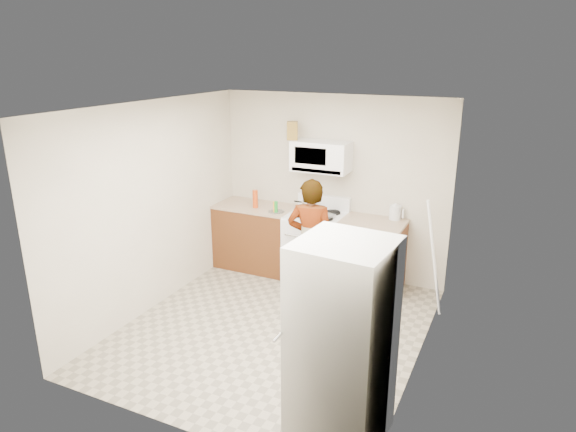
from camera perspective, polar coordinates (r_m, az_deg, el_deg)
The scene contains 20 objects.
floor at distance 6.01m, azimuth -1.51°, elevation -12.38°, with size 3.60×3.60×0.00m, color gray.
back_wall at distance 7.06m, azimuth 4.93°, elevation 3.23°, with size 3.20×0.02×2.50m, color beige.
right_wall at distance 5.02m, azimuth 14.87°, elevation -3.48°, with size 0.02×3.60×2.50m, color beige.
cabinet_left at distance 7.45m, azimuth -3.56°, elevation -2.39°, with size 1.12×0.62×0.90m, color #592C15.
counter_left at distance 7.31m, azimuth -3.63°, elevation 1.05°, with size 1.14×0.64×0.04m, color tan.
cabinet_right at distance 6.85m, azimuth 9.22°, elevation -4.48°, with size 0.80×0.62×0.90m, color #592C15.
counter_right at distance 6.69m, azimuth 9.42°, elevation -0.77°, with size 0.82×0.64×0.04m, color tan.
gas_range at distance 7.06m, azimuth 3.13°, elevation -3.26°, with size 0.76×0.65×1.13m.
microwave at distance 6.83m, azimuth 3.71°, elevation 6.64°, with size 0.76×0.38×0.40m, color white.
person at distance 6.29m, azimuth 2.53°, elevation -2.91°, with size 0.58×0.38×1.60m, color tan.
fridge at distance 4.14m, azimuth 6.03°, elevation -13.91°, with size 0.70×0.70×1.70m, color #BBBCB7.
kettle at distance 6.80m, azimuth 11.83°, elevation 0.38°, with size 0.15×0.15×0.18m, color silver.
jug at distance 6.89m, azimuth 0.49°, elevation 9.47°, with size 0.14×0.14×0.24m, color brown.
saucepan at distance 7.02m, azimuth 2.36°, elevation 1.16°, with size 0.21×0.21×0.11m, color silver.
tray at distance 6.78m, azimuth 4.10°, elevation 0.03°, with size 0.25×0.16×0.05m, color silver.
bottle_spray at distance 7.17m, azimuth -3.66°, elevation 1.90°, with size 0.07×0.07×0.25m, color #BF3C0E.
bottle_hot_sauce at distance 6.96m, azimuth -1.46°, elevation 1.02°, with size 0.05×0.05×0.15m, color orange.
bottle_green_cap at distance 6.94m, azimuth -1.35°, elevation 1.01°, with size 0.05×0.05×0.16m, color #178224.
pot_lid at distance 6.99m, azimuth -1.30°, elevation 0.51°, with size 0.23×0.23×0.01m, color silver.
broom at distance 6.16m, azimuth 15.92°, elevation -4.66°, with size 0.03×0.03×1.47m, color white.
Camera 1 is at (2.34, -4.63, 3.02)m, focal length 32.00 mm.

